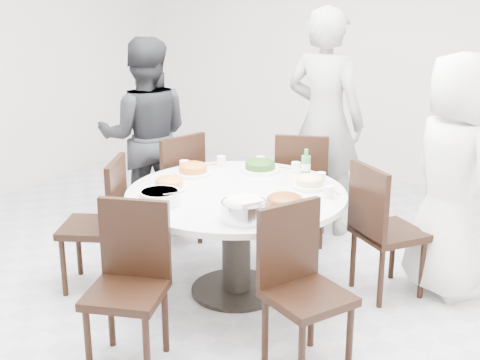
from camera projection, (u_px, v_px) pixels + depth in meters
The scene contains 22 objects.
floor at pixel (230, 284), 4.86m from camera, with size 6.00×6.00×0.01m, color silver.
wall_back at pixel (383, 48), 6.88m from camera, with size 6.00×0.01×2.80m, color silver.
dining_table at pixel (236, 243), 4.64m from camera, with size 1.50×1.50×0.75m, color silver.
chair_ne at pixel (389, 230), 4.60m from camera, with size 0.42×0.42×0.95m, color black.
chair_n at pixel (302, 186), 5.51m from camera, with size 0.42×0.42×0.95m, color black.
chair_nw at pixel (170, 189), 5.45m from camera, with size 0.42×0.42×0.95m, color black.
chair_sw at pixel (92, 224), 4.70m from camera, with size 0.42×0.42×0.95m, color black.
chair_s at pixel (126, 290), 3.75m from camera, with size 0.42×0.42×0.95m, color black.
chair_se at pixel (308, 293), 3.71m from camera, with size 0.42×0.42×0.95m, color black.
diner_right at pixel (453, 177), 4.53m from camera, with size 0.82×0.54×1.69m, color silver.
diner_middle at pixel (325, 122), 5.62m from camera, with size 0.70×0.46×1.92m, color black.
diner_left at pixel (145, 136), 5.65m from camera, with size 0.81×0.63×1.67m, color black.
dish_greens at pixel (260, 167), 4.96m from camera, with size 0.29×0.29×0.07m, color white.
dish_pale at pixel (309, 183), 4.59m from camera, with size 0.24×0.24×0.07m, color white.
dish_orange at pixel (193, 170), 4.88m from camera, with size 0.27×0.27×0.07m, color white.
dish_redbrown at pixel (285, 203), 4.20m from camera, with size 0.30×0.30×0.07m, color white.
dish_tofu at pixel (169, 185), 4.55m from camera, with size 0.24×0.24×0.06m, color white.
rice_bowl at pixel (244, 211), 4.00m from camera, with size 0.28×0.28×0.12m, color silver.
soup_bowl at pixel (160, 197), 4.29m from camera, with size 0.27×0.27×0.08m, color white.
beverage_bottle at pixel (306, 165), 4.74m from camera, with size 0.06×0.06×0.23m, color #338041.
tea_cups at pixel (282, 165), 4.98m from camera, with size 0.07×0.07×0.08m, color white.
chopsticks at pixel (280, 168), 5.04m from camera, with size 0.24×0.04×0.01m, color tan, non-canonical shape.
Camera 1 is at (2.33, -3.73, 2.21)m, focal length 50.00 mm.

